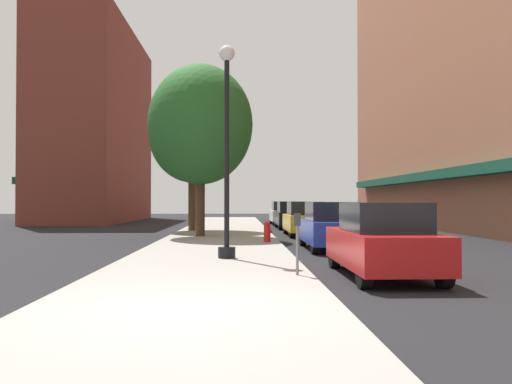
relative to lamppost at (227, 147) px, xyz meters
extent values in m
plane|color=black|center=(3.53, 11.07, -3.20)|extent=(90.00, 90.00, 0.00)
cube|color=gray|center=(-0.47, 12.07, -3.14)|extent=(4.80, 50.00, 0.12)
cube|color=#9E6047|center=(14.53, 15.07, 9.73)|extent=(6.00, 40.00, 25.86)
cube|color=#144C38|center=(11.18, 15.07, -0.10)|extent=(0.90, 34.00, 0.50)
cube|color=brown|center=(-11.47, 30.07, 4.70)|extent=(6.00, 18.00, 15.81)
cube|color=#144C38|center=(-14.82, 30.07, -0.10)|extent=(0.90, 15.30, 0.50)
cylinder|color=black|center=(0.00, 0.00, -2.93)|extent=(0.48, 0.48, 0.30)
cylinder|color=black|center=(0.00, 0.00, -0.18)|extent=(0.14, 0.14, 5.20)
sphere|color=silver|center=(0.00, 0.00, 2.60)|extent=(0.44, 0.44, 0.44)
cylinder|color=red|center=(1.42, 5.68, -2.77)|extent=(0.26, 0.26, 0.62)
sphere|color=red|center=(1.42, 5.68, -2.41)|extent=(0.24, 0.24, 0.24)
cylinder|color=red|center=(1.56, 5.68, -2.68)|extent=(0.12, 0.10, 0.10)
cylinder|color=slate|center=(1.58, -3.43, -2.56)|extent=(0.06, 0.06, 1.05)
cube|color=#33383D|center=(1.58, -3.43, -1.90)|extent=(0.14, 0.09, 0.26)
cylinder|color=#4C3823|center=(-2.16, 13.80, -1.34)|extent=(0.40, 0.40, 3.48)
ellipsoid|color=#2D6B28|center=(-2.16, 13.80, 2.13)|extent=(4.62, 4.62, 5.31)
cylinder|color=#422D1E|center=(-1.39, 9.16, -1.46)|extent=(0.40, 0.40, 3.25)
ellipsoid|color=#235B23|center=(-1.39, 9.16, 1.92)|extent=(4.68, 4.68, 5.38)
cylinder|color=black|center=(2.75, -1.33, -2.88)|extent=(0.22, 0.64, 0.64)
cylinder|color=black|center=(4.31, -1.33, -2.88)|extent=(0.22, 0.64, 0.64)
cylinder|color=black|center=(2.75, -4.53, -2.88)|extent=(0.22, 0.64, 0.64)
cylinder|color=black|center=(4.31, -4.53, -2.88)|extent=(0.22, 0.64, 0.64)
cube|color=red|center=(3.53, -2.93, -2.56)|extent=(1.80, 4.30, 0.76)
cube|color=black|center=(3.53, -3.08, -1.86)|extent=(1.56, 2.20, 0.64)
cylinder|color=black|center=(2.75, 5.33, -2.88)|extent=(0.22, 0.64, 0.64)
cylinder|color=black|center=(4.31, 5.33, -2.88)|extent=(0.22, 0.64, 0.64)
cylinder|color=black|center=(2.75, 2.13, -2.88)|extent=(0.22, 0.64, 0.64)
cylinder|color=black|center=(4.31, 2.13, -2.88)|extent=(0.22, 0.64, 0.64)
cube|color=#1E389E|center=(3.53, 3.73, -2.56)|extent=(1.80, 4.30, 0.76)
cube|color=black|center=(3.53, 3.58, -1.86)|extent=(1.56, 2.20, 0.64)
cylinder|color=black|center=(2.75, 12.64, -2.88)|extent=(0.22, 0.64, 0.64)
cylinder|color=black|center=(4.31, 12.64, -2.88)|extent=(0.22, 0.64, 0.64)
cylinder|color=black|center=(2.75, 9.44, -2.88)|extent=(0.22, 0.64, 0.64)
cylinder|color=black|center=(4.31, 9.44, -2.88)|extent=(0.22, 0.64, 0.64)
cube|color=gold|center=(3.53, 11.04, -2.56)|extent=(1.80, 4.30, 0.76)
cube|color=black|center=(3.53, 10.89, -1.86)|extent=(1.56, 2.20, 0.64)
cylinder|color=black|center=(2.75, 19.31, -2.88)|extent=(0.22, 0.64, 0.64)
cylinder|color=black|center=(4.31, 19.31, -2.88)|extent=(0.22, 0.64, 0.64)
cylinder|color=black|center=(2.75, 16.11, -2.88)|extent=(0.22, 0.64, 0.64)
cylinder|color=black|center=(4.31, 16.11, -2.88)|extent=(0.22, 0.64, 0.64)
cube|color=black|center=(3.53, 17.71, -2.56)|extent=(1.80, 4.30, 0.76)
cube|color=black|center=(3.53, 17.56, -1.86)|extent=(1.56, 2.20, 0.64)
cylinder|color=black|center=(2.75, 24.94, -2.88)|extent=(0.22, 0.64, 0.64)
cylinder|color=black|center=(4.31, 24.94, -2.88)|extent=(0.22, 0.64, 0.64)
cylinder|color=black|center=(2.75, 21.74, -2.88)|extent=(0.22, 0.64, 0.64)
cylinder|color=black|center=(4.31, 21.74, -2.88)|extent=(0.22, 0.64, 0.64)
cube|color=silver|center=(3.53, 23.34, -2.56)|extent=(1.80, 4.30, 0.76)
cube|color=black|center=(3.53, 23.19, -1.86)|extent=(1.56, 2.20, 0.64)
camera|label=1|loc=(0.33, -14.78, -1.50)|focal=37.50mm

